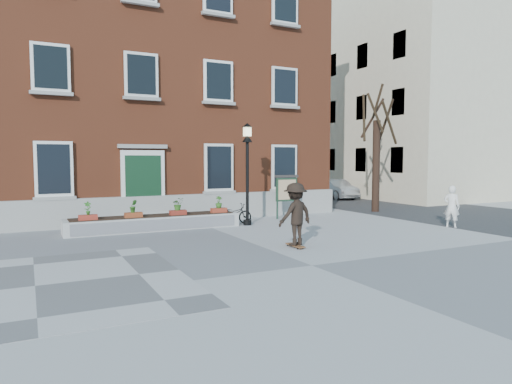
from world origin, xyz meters
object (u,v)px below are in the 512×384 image
bicycle (233,214)px  bystander (452,207)px  skateboarder (295,214)px  lamp_post (247,159)px  parked_car (336,189)px  notice_board (287,189)px

bicycle → bystander: bearing=-115.7°
bystander → skateboarder: (-7.23, -0.66, 0.19)m
bystander → skateboarder: size_ratio=0.84×
lamp_post → bicycle: bearing=130.3°
bicycle → lamp_post: 2.23m
parked_car → skateboarder: skateboarder is taller
notice_board → parked_car: bearing=41.8°
notice_board → bystander: bearing=-49.8°
notice_board → skateboarder: size_ratio=0.99×
parked_car → notice_board: (-7.88, -7.05, 0.64)m
parked_car → lamp_post: lamp_post is taller
bicycle → bystander: 8.28m
skateboarder → bicycle: bearing=86.8°
bystander → skateboarder: bearing=69.3°
bystander → notice_board: notice_board is taller
bicycle → bystander: bystander is taller
lamp_post → skateboarder: (-0.69, -4.66, -1.57)m
parked_car → lamp_post: bearing=-135.1°
parked_car → bystander: bearing=-100.3°
parked_car → notice_board: notice_board is taller
bystander → lamp_post: lamp_post is taller
notice_board → bicycle: bearing=-169.9°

